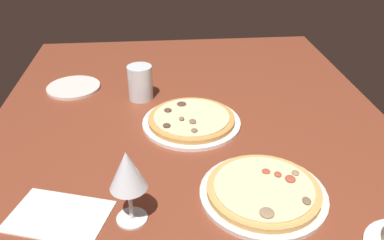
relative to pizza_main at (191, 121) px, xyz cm
name	(u,v)px	position (x,y,z in cm)	size (l,w,h in cm)	color
dining_table	(193,142)	(5.67, 0.27, -3.20)	(150.00, 110.00, 4.00)	brown
pizza_main	(191,121)	(0.00, 0.00, 0.00)	(26.68, 26.68, 3.39)	white
pizza_side	(263,191)	(30.53, 12.66, 0.01)	(26.72, 26.72, 3.27)	silver
wine_glass_far	(127,173)	(34.91, -14.52, 10.20)	(7.09, 7.09, 15.93)	silver
water_glass	(140,84)	(-16.89, -13.69, 3.47)	(7.41, 7.41, 10.46)	silver
side_plate	(74,87)	(-25.54, -35.43, -0.75)	(16.82, 16.82, 0.90)	silver
paper_menu	(59,216)	(32.94, -28.92, -1.05)	(12.73, 19.19, 0.30)	white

